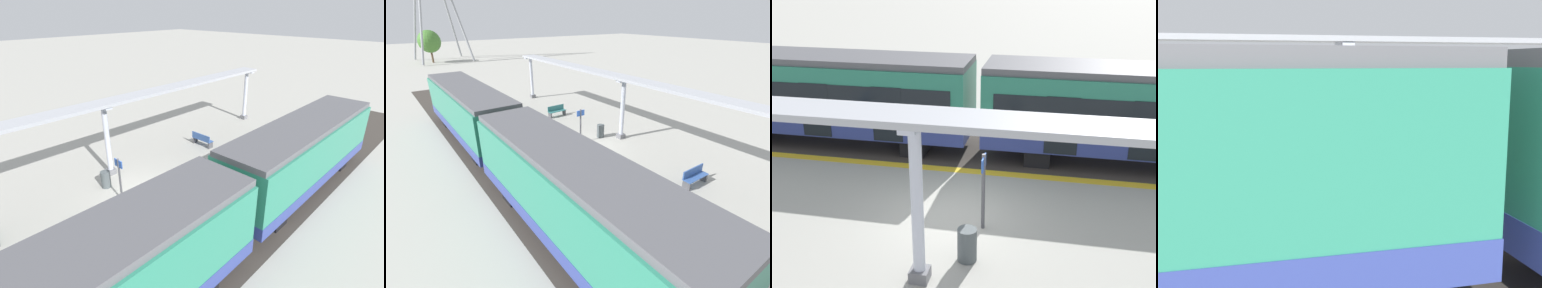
# 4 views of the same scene
# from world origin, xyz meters

# --- Properties ---
(ground_plane) EXTENTS (176.00, 176.00, 0.00)m
(ground_plane) POSITION_xyz_m (0.00, 0.00, 0.00)
(ground_plane) COLOR #A4A39A
(tactile_edge_strip) EXTENTS (0.41, 32.41, 0.01)m
(tactile_edge_strip) POSITION_xyz_m (-3.19, 0.00, 0.00)
(tactile_edge_strip) COLOR gold
(tactile_edge_strip) RESTS_ON ground
(trackbed) EXTENTS (3.20, 44.41, 0.01)m
(trackbed) POSITION_xyz_m (-4.99, 0.00, 0.00)
(trackbed) COLOR #38332D
(trackbed) RESTS_ON ground
(canopy_pillar_second) EXTENTS (1.10, 0.44, 3.90)m
(canopy_pillar_second) POSITION_xyz_m (2.94, -0.09, 1.98)
(canopy_pillar_second) COLOR slate
(canopy_pillar_second) RESTS_ON ground
(canopy_beam) EXTENTS (1.20, 25.92, 0.16)m
(canopy_beam) POSITION_xyz_m (2.94, -0.09, 3.98)
(canopy_beam) COLOR #A8AAB2
(canopy_beam) RESTS_ON canopy_pillar_nearest
(trash_bin) EXTENTS (0.48, 0.48, 0.87)m
(trash_bin) POSITION_xyz_m (1.95, 0.83, 0.43)
(trash_bin) COLOR #495154
(trash_bin) RESTS_ON ground
(platform_info_sign) EXTENTS (0.56, 0.10, 2.20)m
(platform_info_sign) POSITION_xyz_m (0.39, 0.96, 1.33)
(platform_info_sign) COLOR #4C4C51
(platform_info_sign) RESTS_ON ground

